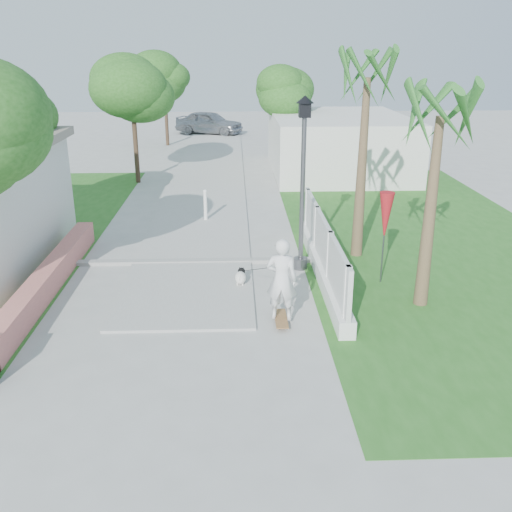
{
  "coord_description": "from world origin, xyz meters",
  "views": [
    {
      "loc": [
        1.2,
        -8.52,
        5.52
      ],
      "look_at": [
        1.65,
        3.51,
        1.1
      ],
      "focal_mm": 40.0,
      "sensor_mm": 36.0,
      "label": 1
    }
  ],
  "objects_px": {
    "street_lamp": "(303,178)",
    "skateboarder": "(261,272)",
    "bollard": "(205,204)",
    "patio_umbrella": "(386,217)",
    "dog": "(241,277)",
    "parked_car": "(209,123)"
  },
  "relations": [
    {
      "from": "street_lamp",
      "to": "patio_umbrella",
      "type": "distance_m",
      "value": 2.27
    },
    {
      "from": "patio_umbrella",
      "to": "dog",
      "type": "height_order",
      "value": "patio_umbrella"
    },
    {
      "from": "bollard",
      "to": "dog",
      "type": "relative_size",
      "value": 1.79
    },
    {
      "from": "bollard",
      "to": "parked_car",
      "type": "distance_m",
      "value": 20.55
    },
    {
      "from": "patio_umbrella",
      "to": "skateboarder",
      "type": "xyz_separation_m",
      "value": [
        -3.05,
        -1.33,
        -0.85
      ]
    },
    {
      "from": "street_lamp",
      "to": "bollard",
      "type": "bearing_deg",
      "value": 120.96
    },
    {
      "from": "skateboarder",
      "to": "dog",
      "type": "xyz_separation_m",
      "value": [
        -0.44,
        1.26,
        -0.61
      ]
    },
    {
      "from": "bollard",
      "to": "dog",
      "type": "xyz_separation_m",
      "value": [
        1.11,
        -5.57,
        -0.36
      ]
    },
    {
      "from": "bollard",
      "to": "parked_car",
      "type": "height_order",
      "value": "parked_car"
    },
    {
      "from": "street_lamp",
      "to": "patio_umbrella",
      "type": "bearing_deg",
      "value": -27.76
    },
    {
      "from": "street_lamp",
      "to": "skateboarder",
      "type": "distance_m",
      "value": 3.04
    },
    {
      "from": "bollard",
      "to": "skateboarder",
      "type": "relative_size",
      "value": 0.4
    },
    {
      "from": "bollard",
      "to": "skateboarder",
      "type": "bearing_deg",
      "value": -77.19
    },
    {
      "from": "bollard",
      "to": "parked_car",
      "type": "bearing_deg",
      "value": 91.89
    },
    {
      "from": "patio_umbrella",
      "to": "parked_car",
      "type": "xyz_separation_m",
      "value": [
        -5.28,
        26.04,
        -0.92
      ]
    },
    {
      "from": "street_lamp",
      "to": "skateboarder",
      "type": "relative_size",
      "value": 1.63
    },
    {
      "from": "patio_umbrella",
      "to": "skateboarder",
      "type": "distance_m",
      "value": 3.43
    },
    {
      "from": "dog",
      "to": "skateboarder",
      "type": "bearing_deg",
      "value": -63.11
    },
    {
      "from": "street_lamp",
      "to": "skateboarder",
      "type": "height_order",
      "value": "street_lamp"
    },
    {
      "from": "bollard",
      "to": "dog",
      "type": "height_order",
      "value": "bollard"
    },
    {
      "from": "bollard",
      "to": "skateboarder",
      "type": "xyz_separation_m",
      "value": [
        1.55,
        -6.83,
        0.25
      ]
    },
    {
      "from": "street_lamp",
      "to": "skateboarder",
      "type": "xyz_separation_m",
      "value": [
        -1.15,
        -2.33,
        -1.59
      ]
    }
  ]
}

